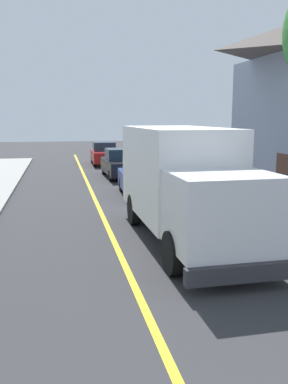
% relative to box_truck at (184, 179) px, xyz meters
% --- Properties ---
extents(centre_line_yellow, '(0.16, 56.00, 0.01)m').
position_rel_box_truck_xyz_m(centre_line_yellow, '(-1.99, 0.08, -1.76)').
color(centre_line_yellow, gold).
rests_on(centre_line_yellow, ground).
extents(box_truck, '(2.50, 7.21, 3.20)m').
position_rel_box_truck_xyz_m(box_truck, '(0.00, 0.00, 0.00)').
color(box_truck, white).
rests_on(box_truck, ground).
extents(parked_car_near, '(2.01, 4.48, 1.67)m').
position_rel_box_truck_xyz_m(parked_car_near, '(0.17, 6.74, -0.97)').
color(parked_car_near, '#2D4793').
rests_on(parked_car_near, ground).
extents(parked_car_mid, '(1.92, 4.45, 1.67)m').
position_rel_box_truck_xyz_m(parked_car_mid, '(0.08, 12.76, -0.97)').
color(parked_car_mid, black).
rests_on(parked_car_mid, ground).
extents(parked_car_far, '(1.88, 4.43, 1.67)m').
position_rel_box_truck_xyz_m(parked_car_far, '(-0.15, 19.56, -0.97)').
color(parked_car_far, maroon).
rests_on(parked_car_far, ground).
extents(parked_van_across, '(1.87, 4.43, 1.67)m').
position_rel_box_truck_xyz_m(parked_van_across, '(3.21, 0.29, -0.97)').
color(parked_van_across, silver).
rests_on(parked_van_across, ground).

